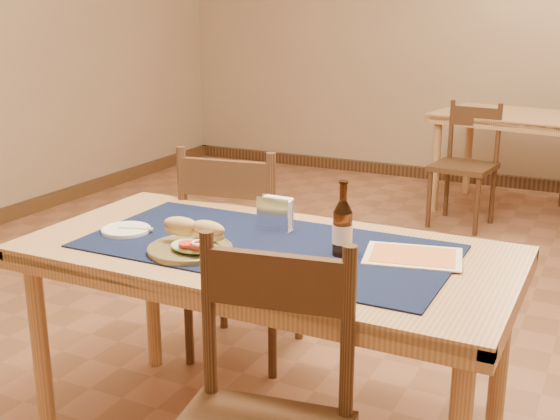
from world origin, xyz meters
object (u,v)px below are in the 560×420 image
at_px(main_table, 267,271).
at_px(chair_main_far, 241,249).
at_px(sandwich_plate, 192,244).
at_px(back_table, 549,128).
at_px(napkin_holder, 275,214).
at_px(beer_bottle, 342,228).

xyz_separation_m(main_table, chair_main_far, (-0.41, 0.56, -0.16)).
bearing_deg(main_table, sandwich_plate, -137.79).
relative_size(back_table, chair_main_far, 1.76).
xyz_separation_m(back_table, chair_main_far, (-0.93, -2.88, -0.16)).
height_order(back_table, chair_main_far, chair_main_far).
bearing_deg(sandwich_plate, chair_main_far, 107.95).
bearing_deg(chair_main_far, napkin_holder, -47.29).
relative_size(main_table, sandwich_plate, 5.88).
bearing_deg(chair_main_far, main_table, -53.45).
bearing_deg(beer_bottle, napkin_holder, 155.24).
relative_size(main_table, back_table, 0.94).
xyz_separation_m(back_table, beer_bottle, (-0.26, -3.42, 0.18)).
height_order(sandwich_plate, beer_bottle, beer_bottle).
bearing_deg(napkin_holder, main_table, -72.67).
xyz_separation_m(back_table, napkin_holder, (-0.56, -3.28, 0.14)).
height_order(chair_main_far, sandwich_plate, chair_main_far).
xyz_separation_m(chair_main_far, beer_bottle, (0.67, -0.53, 0.34)).
bearing_deg(back_table, chair_main_far, -107.79).
distance_m(main_table, chair_main_far, 0.71).
bearing_deg(back_table, beer_bottle, -94.31).
distance_m(main_table, napkin_holder, 0.23).
relative_size(main_table, napkin_holder, 11.91).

